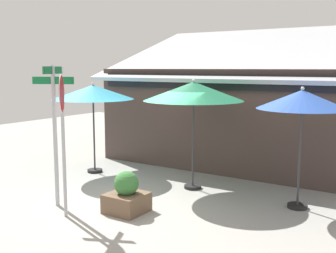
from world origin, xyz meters
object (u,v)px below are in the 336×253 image
object	(u,v)px
patio_umbrella_teal_left	(93,93)
patio_umbrella_royal_blue_right	(302,101)
stop_sign	(63,118)
street_sign_post	(55,121)
patio_umbrella_forest_green_center	(194,92)
sidewalk_planter	(126,196)

from	to	relation	value
patio_umbrella_teal_left	patio_umbrella_royal_blue_right	distance (m)	5.97
stop_sign	patio_umbrella_teal_left	xyz separation A→B (m)	(-2.07, 3.09, 0.30)
patio_umbrella_royal_blue_right	street_sign_post	bearing A→B (deg)	-148.66
patio_umbrella_forest_green_center	patio_umbrella_royal_blue_right	size ratio (longest dim) A/B	1.04
patio_umbrella_forest_green_center	patio_umbrella_royal_blue_right	xyz separation A→B (m)	(2.69, -0.05, -0.10)
patio_umbrella_royal_blue_right	sidewalk_planter	size ratio (longest dim) A/B	2.99
stop_sign	patio_umbrella_royal_blue_right	bearing A→B (deg)	39.15
street_sign_post	patio_umbrella_royal_blue_right	size ratio (longest dim) A/B	1.17
street_sign_post	stop_sign	size ratio (longest dim) A/B	1.06
stop_sign	sidewalk_planter	distance (m)	2.12
street_sign_post	patio_umbrella_forest_green_center	bearing A→B (deg)	56.47
patio_umbrella_teal_left	patio_umbrella_royal_blue_right	size ratio (longest dim) A/B	0.99
patio_umbrella_forest_green_center	sidewalk_planter	distance (m)	3.15
street_sign_post	patio_umbrella_royal_blue_right	xyz separation A→B (m)	(4.57, 2.78, 0.45)
street_sign_post	patio_umbrella_royal_blue_right	bearing A→B (deg)	31.34
stop_sign	patio_umbrella_forest_green_center	distance (m)	3.46
street_sign_post	patio_umbrella_royal_blue_right	distance (m)	5.37
stop_sign	sidewalk_planter	size ratio (longest dim) A/B	3.29
patio_umbrella_teal_left	sidewalk_planter	distance (m)	4.19
patio_umbrella_forest_green_center	patio_umbrella_royal_blue_right	bearing A→B (deg)	-1.05
stop_sign	patio_umbrella_teal_left	size ratio (longest dim) A/B	1.11
street_sign_post	patio_umbrella_teal_left	size ratio (longest dim) A/B	1.18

